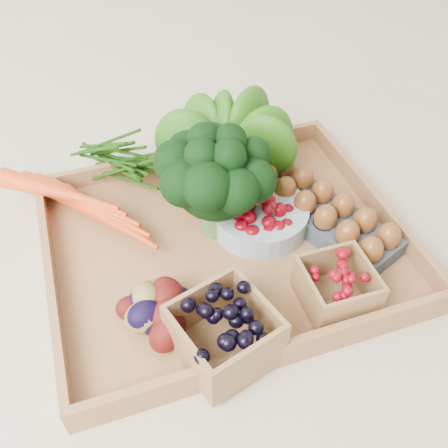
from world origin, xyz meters
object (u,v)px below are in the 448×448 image
object	(u,v)px
cherry_bowl	(260,216)
egg_carton	(322,217)
tray	(224,247)
broccoli	(217,198)

from	to	relation	value
cherry_bowl	egg_carton	xyz separation A→B (m)	(0.10, -0.03, -0.01)
tray	broccoli	xyz separation A→B (m)	(0.00, 0.04, 0.08)
tray	broccoli	size ratio (longest dim) A/B	3.10
tray	cherry_bowl	bearing A→B (deg)	16.03
cherry_bowl	broccoli	bearing A→B (deg)	167.46
broccoli	cherry_bowl	size ratio (longest dim) A/B	1.12
tray	cherry_bowl	xyz separation A→B (m)	(0.07, 0.02, 0.03)
broccoli	egg_carton	xyz separation A→B (m)	(0.17, -0.04, -0.05)
tray	egg_carton	bearing A→B (deg)	-2.82
cherry_bowl	egg_carton	distance (m)	0.10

